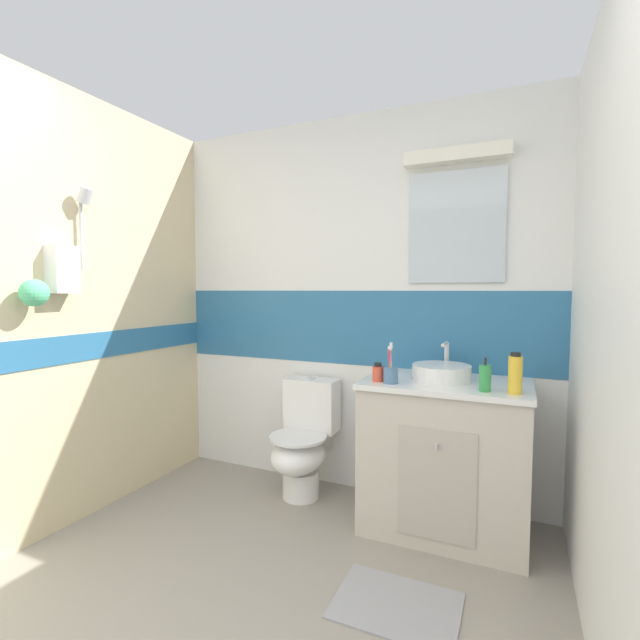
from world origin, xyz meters
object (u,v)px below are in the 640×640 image
sink_basin (441,372)px  shampoo_bottle_tall (515,374)px  toilet (303,442)px  lotion_bottle_short (378,373)px  soap_dispenser (485,378)px  toothbrush_cup (391,373)px

sink_basin → shampoo_bottle_tall: same height
toilet → shampoo_bottle_tall: size_ratio=3.77×
lotion_bottle_short → toilet: bearing=159.3°
sink_basin → shampoo_bottle_tall: bearing=-25.7°
shampoo_bottle_tall → lotion_bottle_short: (-0.69, 0.01, -0.05)m
soap_dispenser → toothbrush_cup: bearing=-179.4°
toothbrush_cup → lotion_bottle_short: size_ratio=2.18×
sink_basin → lotion_bottle_short: 0.36m
toilet → soap_dispenser: 1.28m
sink_basin → soap_dispenser: (0.24, -0.19, 0.02)m
toilet → lotion_bottle_short: size_ratio=7.45×
shampoo_bottle_tall → lotion_bottle_short: shampoo_bottle_tall is taller
toothbrush_cup → shampoo_bottle_tall: toothbrush_cup is taller
toothbrush_cup → shampoo_bottle_tall: bearing=0.8°
soap_dispenser → lotion_bottle_short: bearing=178.3°
toothbrush_cup → sink_basin: bearing=38.6°
toilet → shampoo_bottle_tall: (1.26, -0.23, 0.59)m
sink_basin → toilet: bearing=177.1°
sink_basin → lotion_bottle_short: sink_basin is taller
toothbrush_cup → shampoo_bottle_tall: size_ratio=1.10×
soap_dispenser → shampoo_bottle_tall: (0.14, 0.00, 0.03)m
sink_basin → shampoo_bottle_tall: 0.42m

